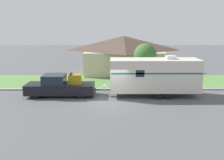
{
  "coord_description": "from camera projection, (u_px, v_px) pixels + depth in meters",
  "views": [
    {
      "loc": [
        -0.13,
        -19.14,
        5.96
      ],
      "look_at": [
        -0.01,
        1.76,
        1.4
      ],
      "focal_mm": 40.0,
      "sensor_mm": 36.0,
      "label": 1
    }
  ],
  "objects": [
    {
      "name": "ground_plane",
      "position": [
        112.0,
        102.0,
        19.97
      ],
      "size": [
        120.0,
        120.0,
        0.0
      ],
      "primitive_type": "plane",
      "color": "#515456"
    },
    {
      "name": "tree_in_yard",
      "position": [
        145.0,
        55.0,
        26.46
      ],
      "size": [
        2.4,
        2.4,
        4.14
      ],
      "color": "brown",
      "rests_on": "ground_plane"
    },
    {
      "name": "travel_trailer",
      "position": [
        154.0,
        75.0,
        21.31
      ],
      "size": [
        8.67,
        2.44,
        3.49
      ],
      "color": "black",
      "rests_on": "ground_plane"
    },
    {
      "name": "pickup_truck",
      "position": [
        60.0,
        86.0,
        21.48
      ],
      "size": [
        5.95,
        2.04,
        2.0
      ],
      "color": "black",
      "rests_on": "ground_plane"
    },
    {
      "name": "lawn_strip",
      "position": [
        112.0,
        81.0,
        27.19
      ],
      "size": [
        80.0,
        7.0,
        0.03
      ],
      "color": "#568442",
      "rests_on": "ground_plane"
    },
    {
      "name": "curb_strip",
      "position": [
        112.0,
        89.0,
        23.61
      ],
      "size": [
        80.0,
        0.3,
        0.14
      ],
      "color": "#999993",
      "rests_on": "ground_plane"
    },
    {
      "name": "house_across_street",
      "position": [
        123.0,
        53.0,
        32.34
      ],
      "size": [
        10.56,
        8.12,
        4.69
      ],
      "color": "beige",
      "rests_on": "ground_plane"
    },
    {
      "name": "mailbox",
      "position": [
        187.0,
        77.0,
        24.37
      ],
      "size": [
        0.48,
        0.2,
        1.33
      ],
      "color": "brown",
      "rests_on": "ground_plane"
    }
  ]
}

